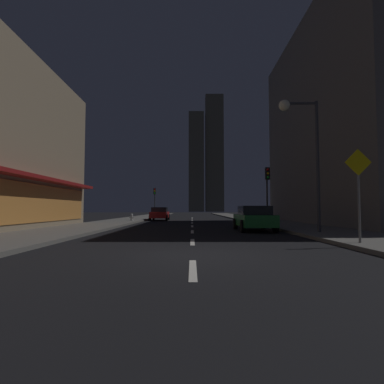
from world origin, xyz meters
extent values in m
cube|color=black|center=(0.00, 32.00, -0.05)|extent=(78.00, 136.00, 0.10)
cube|color=#605E59|center=(7.00, 32.00, 0.07)|extent=(4.00, 76.00, 0.15)
cube|color=#605E59|center=(-7.00, 32.00, 0.07)|extent=(4.00, 76.00, 0.15)
cube|color=silver|center=(0.00, -2.00, 0.01)|extent=(0.16, 2.20, 0.01)
cube|color=silver|center=(0.00, 3.20, 0.01)|extent=(0.16, 2.20, 0.01)
cube|color=silver|center=(0.00, 8.40, 0.01)|extent=(0.16, 2.20, 0.01)
cube|color=silver|center=(0.00, 13.60, 0.01)|extent=(0.16, 2.20, 0.01)
cube|color=silver|center=(0.00, 18.80, 0.01)|extent=(0.16, 2.20, 0.01)
cube|color=silver|center=(0.00, 24.00, 0.01)|extent=(0.16, 2.20, 0.01)
cube|color=silver|center=(0.00, 29.20, 0.01)|extent=(0.16, 2.20, 0.01)
cube|color=silver|center=(0.00, 34.40, 0.01)|extent=(0.16, 2.20, 0.01)
cube|color=#D88C3F|center=(-9.00, 6.15, 1.60)|extent=(0.10, 19.28, 2.20)
cube|color=maroon|center=(-8.60, 6.15, 3.00)|extent=(0.90, 19.88, 0.20)
cube|color=slate|center=(14.50, 16.00, 8.41)|extent=(11.00, 20.00, 16.81)
cube|color=#645F4B|center=(1.90, 125.40, 22.36)|extent=(6.75, 6.75, 44.72)
cube|color=#635E4A|center=(10.17, 126.18, 26.57)|extent=(8.11, 5.26, 53.15)
cube|color=#1E722D|center=(3.60, 9.18, 0.61)|extent=(1.80, 4.20, 0.65)
cube|color=black|center=(3.60, 8.98, 1.17)|extent=(1.64, 2.00, 0.55)
cylinder|color=black|center=(2.72, 10.58, 0.34)|extent=(0.22, 0.68, 0.68)
cylinder|color=black|center=(4.48, 10.58, 0.34)|extent=(0.22, 0.68, 0.68)
cylinder|color=black|center=(2.72, 7.78, 0.34)|extent=(0.22, 0.68, 0.68)
cylinder|color=black|center=(4.48, 7.78, 0.34)|extent=(0.22, 0.68, 0.68)
sphere|color=white|center=(3.05, 11.23, 0.67)|extent=(0.18, 0.18, 0.18)
sphere|color=white|center=(4.15, 11.23, 0.67)|extent=(0.18, 0.18, 0.18)
cube|color=#B21919|center=(-3.60, 24.95, 0.61)|extent=(1.80, 4.20, 0.65)
cube|color=black|center=(-3.60, 24.75, 1.17)|extent=(1.64, 2.00, 0.55)
cylinder|color=black|center=(-4.48, 26.35, 0.34)|extent=(0.22, 0.68, 0.68)
cylinder|color=black|center=(-2.72, 26.35, 0.34)|extent=(0.22, 0.68, 0.68)
cylinder|color=black|center=(-4.48, 23.55, 0.34)|extent=(0.22, 0.68, 0.68)
cylinder|color=black|center=(-2.72, 23.55, 0.34)|extent=(0.22, 0.68, 0.68)
sphere|color=white|center=(-4.15, 27.00, 0.67)|extent=(0.18, 0.18, 0.18)
sphere|color=white|center=(-3.05, 27.00, 0.67)|extent=(0.18, 0.18, 0.18)
cylinder|color=#B2B2B2|center=(-5.90, 20.86, 0.43)|extent=(0.22, 0.22, 0.55)
sphere|color=#B2B2B2|center=(-5.90, 20.86, 0.70)|extent=(0.21, 0.21, 0.21)
cylinder|color=#B2B2B2|center=(-5.90, 20.86, 0.18)|extent=(0.30, 0.30, 0.06)
cylinder|color=#B2B2B2|center=(-6.06, 20.86, 0.45)|extent=(0.10, 0.10, 0.10)
cylinder|color=#B2B2B2|center=(-5.74, 20.86, 0.45)|extent=(0.10, 0.10, 0.10)
cylinder|color=#2D2D2D|center=(5.50, 13.55, 2.25)|extent=(0.12, 0.12, 4.20)
cube|color=black|center=(5.50, 13.35, 3.85)|extent=(0.32, 0.24, 0.90)
sphere|color=red|center=(5.50, 13.22, 4.13)|extent=(0.18, 0.18, 0.18)
sphere|color=#F2B20C|center=(5.50, 13.22, 3.85)|extent=(0.18, 0.18, 0.18)
sphere|color=#19D833|center=(5.50, 13.22, 3.57)|extent=(0.18, 0.18, 0.18)
cylinder|color=#2D2D2D|center=(-5.50, 35.56, 2.25)|extent=(0.12, 0.12, 4.20)
cube|color=black|center=(-5.50, 35.36, 3.85)|extent=(0.32, 0.24, 0.90)
sphere|color=red|center=(-5.50, 35.23, 4.13)|extent=(0.18, 0.18, 0.18)
sphere|color=#F2B20C|center=(-5.50, 35.23, 3.85)|extent=(0.18, 0.18, 0.18)
sphere|color=#19D833|center=(-5.50, 35.23, 3.57)|extent=(0.18, 0.18, 0.18)
cylinder|color=#38383D|center=(6.20, 6.32, 3.40)|extent=(0.16, 0.16, 6.50)
cylinder|color=#38383D|center=(5.40, 6.32, 6.55)|extent=(1.60, 0.12, 0.12)
sphere|color=#FCF7CC|center=(4.60, 6.32, 6.45)|extent=(0.56, 0.56, 0.56)
cylinder|color=slate|center=(5.60, 1.71, 1.35)|extent=(0.08, 0.08, 2.40)
cube|color=yellow|center=(5.60, 1.68, 2.85)|extent=(0.91, 0.03, 0.91)
camera|label=1|loc=(-0.02, -8.34, 1.28)|focal=27.95mm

